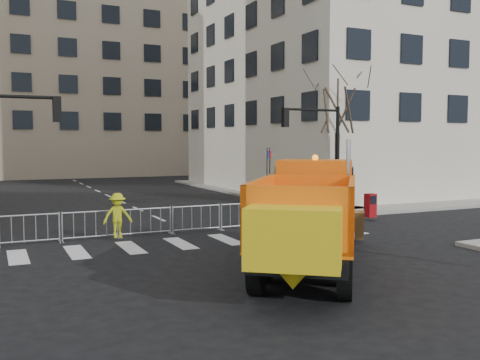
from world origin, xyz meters
name	(u,v)px	position (x,y,z in m)	size (l,w,h in m)	color
ground	(283,274)	(0.00, 0.00, 0.00)	(120.00, 120.00, 0.00)	black
sidewalk_back	(182,227)	(0.00, 8.50, 0.07)	(64.00, 5.00, 0.15)	gray
building_far	(57,69)	(0.00, 52.00, 12.00)	(30.00, 18.00, 24.00)	tan
traffic_light_right	(337,161)	(8.50, 9.50, 2.70)	(0.18, 0.18, 5.40)	black
crowd_barriers	(172,220)	(-0.75, 7.60, 0.55)	(12.60, 0.60, 1.10)	#9EA0A5
street_tree	(337,140)	(9.20, 10.50, 3.75)	(3.00, 3.00, 7.50)	#382B21
plow_truck	(309,214)	(0.68, -0.24, 1.65)	(7.81, 9.15, 3.71)	black
cop_a	(313,217)	(2.95, 3.12, 1.03)	(0.75, 0.49, 2.06)	black
cop_b	(329,216)	(4.59, 4.49, 0.80)	(0.77, 0.60, 1.59)	black
cop_c	(310,211)	(4.08, 5.02, 0.93)	(1.09, 0.46, 1.86)	black
worker	(118,215)	(-3.05, 6.80, 0.97)	(1.05, 0.61, 1.63)	#B9C016
newspaper_box	(370,205)	(8.78, 7.22, 0.70)	(0.45, 0.40, 1.10)	maroon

